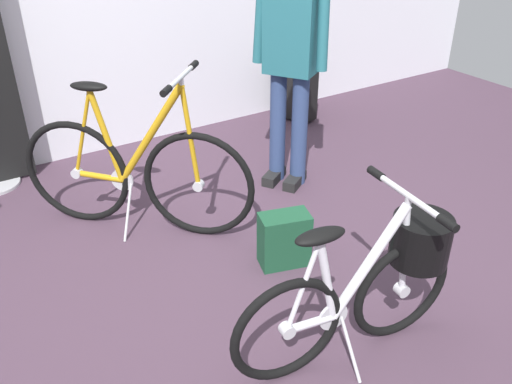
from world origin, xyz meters
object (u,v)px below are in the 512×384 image
at_px(display_bike_right, 135,173).
at_px(backpack_on_floor, 284,239).
at_px(visitor_near_wall, 291,51).
at_px(folding_bike_foreground, 374,279).
at_px(rolling_suitcase, 296,89).

distance_m(display_bike_right, backpack_on_floor, 0.97).
xyz_separation_m(visitor_near_wall, backpack_on_floor, (-0.58, -0.79, -0.78)).
bearing_deg(folding_bike_foreground, display_bike_right, 108.60).
distance_m(folding_bike_foreground, visitor_near_wall, 1.71).
height_order(display_bike_right, backpack_on_floor, display_bike_right).
xyz_separation_m(folding_bike_foreground, backpack_on_floor, (0.03, 0.71, -0.23)).
xyz_separation_m(folding_bike_foreground, visitor_near_wall, (0.61, 1.50, 0.55)).
distance_m(folding_bike_foreground, rolling_suitcase, 2.77).
xyz_separation_m(folding_bike_foreground, display_bike_right, (-0.50, 1.49, -0.00)).
xyz_separation_m(visitor_near_wall, rolling_suitcase, (0.74, 0.92, -0.65)).
bearing_deg(visitor_near_wall, rolling_suitcase, 51.10).
distance_m(visitor_near_wall, rolling_suitcase, 1.35).
distance_m(visitor_near_wall, backpack_on_floor, 1.25).
relative_size(folding_bike_foreground, rolling_suitcase, 1.33).
bearing_deg(display_bike_right, rolling_suitcase, 26.55).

